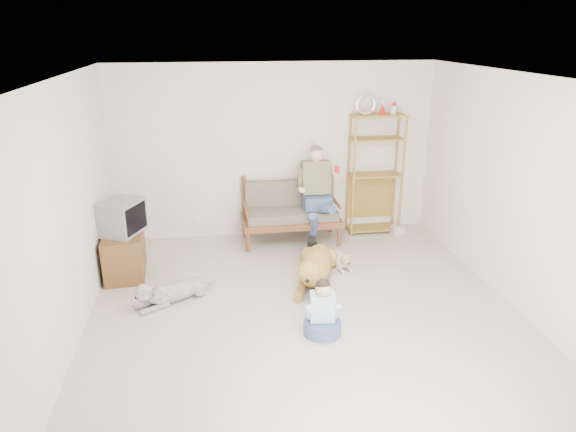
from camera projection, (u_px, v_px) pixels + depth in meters
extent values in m
plane|color=silver|center=(307.00, 320.00, 5.91)|extent=(5.50, 5.50, 0.00)
plane|color=silver|center=(311.00, 78.00, 4.98)|extent=(5.50, 5.50, 0.00)
plane|color=silver|center=(275.00, 152.00, 7.99)|extent=(5.00, 0.00, 5.00)
plane|color=silver|center=(403.00, 369.00, 2.89)|extent=(5.00, 0.00, 5.00)
plane|color=silver|center=(62.00, 222.00, 5.08)|extent=(0.00, 5.50, 5.50)
plane|color=silver|center=(525.00, 198.00, 5.81)|extent=(0.00, 5.50, 5.50)
cube|color=brown|center=(291.00, 220.00, 7.97)|extent=(1.50, 0.70, 0.10)
cube|color=#685E4F|center=(291.00, 213.00, 7.93)|extent=(1.38, 0.60, 0.13)
cube|color=#685E4F|center=(289.00, 194.00, 8.07)|extent=(1.38, 0.12, 0.45)
cylinder|color=brown|center=(288.00, 181.00, 8.06)|extent=(1.40, 0.05, 0.05)
cylinder|color=brown|center=(248.00, 242.00, 7.66)|extent=(0.07, 0.07, 0.30)
cylinder|color=brown|center=(245.00, 209.00, 8.10)|extent=(0.07, 0.07, 0.95)
cylinder|color=brown|center=(339.00, 237.00, 7.86)|extent=(0.07, 0.07, 0.30)
cylinder|color=brown|center=(331.00, 204.00, 8.31)|extent=(0.07, 0.07, 0.95)
cube|color=#475882|center=(317.00, 201.00, 7.91)|extent=(0.41, 0.39, 0.20)
cube|color=#737250|center=(316.00, 177.00, 7.88)|extent=(0.43, 0.29, 0.54)
sphere|color=#D9A587|center=(317.00, 155.00, 7.73)|extent=(0.22, 0.22, 0.22)
sphere|color=#5A5550|center=(316.00, 152.00, 7.74)|extent=(0.19, 0.19, 0.19)
cylinder|color=red|center=(337.00, 169.00, 7.65)|extent=(0.07, 0.07, 0.09)
cube|color=olive|center=(379.00, 115.00, 7.85)|extent=(0.82, 0.33, 0.03)
torus|color=silver|center=(366.00, 105.00, 7.76)|extent=(0.33, 0.05, 0.33)
cone|color=red|center=(382.00, 109.00, 7.82)|extent=(0.11, 0.11, 0.17)
cylinder|color=olive|center=(354.00, 178.00, 7.97)|extent=(0.04, 0.04, 1.92)
cylinder|color=olive|center=(348.00, 173.00, 8.26)|extent=(0.04, 0.04, 1.92)
cylinder|color=olive|center=(402.00, 176.00, 8.09)|extent=(0.04, 0.04, 1.92)
cylinder|color=olive|center=(395.00, 171.00, 8.38)|extent=(0.04, 0.04, 1.92)
cube|color=white|center=(398.00, 230.00, 8.37)|extent=(0.22, 0.17, 0.13)
cube|color=brown|center=(125.00, 253.00, 6.94)|extent=(0.56, 0.93, 0.60)
cube|color=brown|center=(103.00, 261.00, 6.70)|extent=(0.05, 0.40, 0.50)
cube|color=brown|center=(109.00, 247.00, 7.11)|extent=(0.05, 0.40, 0.50)
cube|color=gray|center=(122.00, 217.00, 6.74)|extent=(0.62, 0.67, 0.45)
cube|color=black|center=(136.00, 219.00, 6.68)|extent=(0.21, 0.42, 0.36)
cube|color=white|center=(198.00, 219.00, 8.16)|extent=(0.12, 0.02, 0.08)
ellipsoid|color=#B5893E|center=(316.00, 264.00, 6.88)|extent=(0.77, 1.21, 0.36)
sphere|color=#B5893E|center=(312.00, 274.00, 6.56)|extent=(0.36, 0.36, 0.36)
sphere|color=#B5893E|center=(309.00, 273.00, 6.24)|extent=(0.28, 0.28, 0.28)
ellipsoid|color=#B5893E|center=(307.00, 280.00, 6.13)|extent=(0.19, 0.23, 0.11)
cylinder|color=#B5893E|center=(322.00, 254.00, 7.44)|extent=(0.06, 0.46, 0.06)
ellipsoid|color=#B5893E|center=(302.00, 271.00, 6.28)|extent=(0.09, 0.11, 0.14)
ellipsoid|color=#B5893E|center=(318.00, 273.00, 6.25)|extent=(0.09, 0.11, 0.14)
ellipsoid|color=silver|center=(178.00, 290.00, 6.32)|extent=(0.83, 0.64, 0.24)
sphere|color=silver|center=(160.00, 295.00, 6.17)|extent=(0.24, 0.24, 0.24)
sphere|color=silver|center=(143.00, 293.00, 6.02)|extent=(0.21, 0.21, 0.21)
ellipsoid|color=silver|center=(136.00, 297.00, 5.97)|extent=(0.17, 0.15, 0.08)
cylinder|color=silver|center=(207.00, 286.00, 6.58)|extent=(0.23, 0.27, 0.04)
ellipsoid|color=silver|center=(142.00, 290.00, 6.08)|extent=(0.08, 0.07, 0.10)
ellipsoid|color=silver|center=(148.00, 294.00, 5.98)|extent=(0.08, 0.07, 0.10)
ellipsoid|color=silver|center=(338.00, 258.00, 7.27)|extent=(0.29, 0.50, 0.18)
sphere|color=silver|center=(342.00, 262.00, 7.14)|extent=(0.18, 0.18, 0.18)
sphere|color=tan|center=(346.00, 260.00, 7.01)|extent=(0.17, 0.17, 0.17)
ellipsoid|color=tan|center=(349.00, 263.00, 6.95)|extent=(0.09, 0.13, 0.06)
cylinder|color=silver|center=(331.00, 255.00, 7.49)|extent=(0.12, 0.17, 0.03)
cone|color=tan|center=(342.00, 257.00, 6.99)|extent=(0.05, 0.05, 0.06)
cone|color=tan|center=(350.00, 255.00, 7.03)|extent=(0.05, 0.05, 0.06)
torus|color=red|center=(345.00, 260.00, 7.03)|extent=(0.15, 0.15, 0.02)
cylinder|color=#475882|center=(322.00, 327.00, 5.62)|extent=(0.42, 0.42, 0.15)
cube|color=#CEE6F8|center=(322.00, 306.00, 5.56)|extent=(0.28, 0.19, 0.32)
sphere|color=#D9A587|center=(323.00, 289.00, 5.46)|extent=(0.17, 0.17, 0.17)
sphere|color=black|center=(323.00, 286.00, 5.46)|extent=(0.16, 0.16, 0.16)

